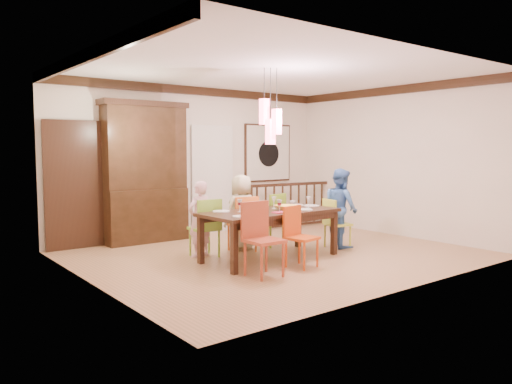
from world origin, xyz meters
TOP-DOWN VIEW (x-y plane):
  - floor at (0.00, 0.00)m, footprint 6.00×6.00m
  - ceiling at (0.00, 0.00)m, footprint 6.00×6.00m
  - wall_back at (0.00, 2.50)m, footprint 6.00×0.00m
  - wall_left at (-3.00, 0.00)m, footprint 0.00×5.00m
  - wall_right at (3.00, 0.00)m, footprint 0.00×5.00m
  - crown_molding at (0.00, 0.00)m, footprint 6.00×5.00m
  - panel_door at (-2.40, 2.45)m, footprint 1.04×0.07m
  - white_doorway at (0.35, 2.46)m, footprint 0.97×0.05m
  - painting at (1.80, 2.46)m, footprint 1.25×0.06m
  - pendant_cluster at (-0.31, -0.20)m, footprint 0.27×0.21m
  - dining_table at (-0.31, -0.20)m, footprint 2.19×1.04m
  - chair_far_left at (-1.03, 0.56)m, footprint 0.45×0.45m
  - chair_far_mid at (-0.31, 0.54)m, footprint 0.48×0.48m
  - chair_far_right at (0.34, 0.62)m, footprint 0.48×0.48m
  - chair_near_left at (-1.05, -0.96)m, footprint 0.45×0.45m
  - chair_near_mid at (-0.30, -0.89)m, footprint 0.46×0.46m
  - chair_end_right at (1.15, -0.23)m, footprint 0.45×0.45m
  - china_hutch at (-1.20, 2.30)m, footprint 1.61×0.46m
  - balustrade at (2.02, 1.95)m, footprint 2.26×0.29m
  - person_far_left at (-1.08, 0.62)m, footprint 0.48×0.37m
  - person_far_mid at (-0.23, 0.66)m, footprint 0.62×0.41m
  - person_end_right at (1.24, -0.22)m, footprint 0.69×0.79m
  - serving_bowl at (-0.09, -0.32)m, footprint 0.35×0.35m
  - small_bowl at (-0.53, -0.19)m, footprint 0.26×0.26m
  - cup_left at (-0.74, -0.27)m, footprint 0.14×0.14m
  - cup_right at (0.35, 0.03)m, footprint 0.11×0.11m
  - plate_far_left at (-0.99, 0.14)m, footprint 0.26×0.26m
  - plate_far_mid at (-0.24, 0.13)m, footprint 0.26×0.26m
  - plate_far_right at (0.45, 0.06)m, footprint 0.26×0.26m
  - plate_near_left at (-1.08, -0.51)m, footprint 0.26×0.26m
  - plate_near_mid at (0.14, -0.48)m, footprint 0.26×0.26m
  - plate_end_right at (0.61, -0.15)m, footprint 0.26×0.26m
  - wine_glass_a at (-0.79, -0.06)m, footprint 0.08×0.08m
  - wine_glass_b at (-0.10, -0.03)m, footprint 0.08×0.08m
  - wine_glass_c at (-0.35, -0.45)m, footprint 0.08×0.08m
  - wine_glass_d at (0.37, -0.32)m, footprint 0.08×0.08m
  - napkin at (-0.38, -0.49)m, footprint 0.18×0.14m

SIDE VIEW (x-z plane):
  - floor at x=0.00m, z-range 0.00..0.00m
  - chair_end_right at x=1.15m, z-range 0.06..0.90m
  - chair_near_mid at x=-0.30m, z-range 0.06..0.94m
  - balustrade at x=2.02m, z-range 0.02..0.98m
  - chair_far_left at x=-1.03m, z-range 0.07..0.99m
  - chair_far_right at x=0.34m, z-range 0.07..0.99m
  - chair_far_mid at x=-0.31m, z-range 0.07..0.99m
  - chair_near_left at x=-1.05m, z-range 0.07..1.06m
  - person_far_left at x=-1.08m, z-range 0.00..1.19m
  - person_far_mid at x=-0.23m, z-range 0.00..1.26m
  - dining_table at x=-0.31m, z-range 0.29..1.04m
  - person_end_right at x=1.24m, z-range 0.00..1.36m
  - plate_far_left at x=-0.99m, z-range 0.75..0.76m
  - plate_far_mid at x=-0.24m, z-range 0.75..0.76m
  - plate_far_right at x=0.45m, z-range 0.75..0.76m
  - plate_near_left at x=-1.08m, z-range 0.75..0.76m
  - plate_near_mid at x=0.14m, z-range 0.75..0.76m
  - plate_end_right at x=0.61m, z-range 0.75..0.76m
  - napkin at x=-0.38m, z-range 0.75..0.76m
  - small_bowl at x=-0.53m, z-range 0.75..0.81m
  - serving_bowl at x=-0.09m, z-range 0.75..0.83m
  - cup_right at x=0.35m, z-range 0.75..0.84m
  - cup_left at x=-0.74m, z-range 0.75..0.85m
  - wine_glass_a at x=-0.79m, z-range 0.75..0.94m
  - wine_glass_b at x=-0.10m, z-range 0.75..0.94m
  - wine_glass_c at x=-0.35m, z-range 0.75..0.94m
  - wine_glass_d at x=0.37m, z-range 0.75..0.94m
  - panel_door at x=-2.40m, z-range -0.07..2.17m
  - white_doorway at x=0.35m, z-range -0.06..2.16m
  - china_hutch at x=-1.20m, z-range 0.00..2.54m
  - wall_back at x=0.00m, z-range -1.55..4.45m
  - wall_left at x=-3.00m, z-range -1.05..3.95m
  - wall_right at x=3.00m, z-range -1.05..3.95m
  - painting at x=1.80m, z-range 0.97..2.22m
  - pendant_cluster at x=-0.31m, z-range 1.54..2.68m
  - crown_molding at x=0.00m, z-range 2.74..2.90m
  - ceiling at x=0.00m, z-range 2.90..2.90m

